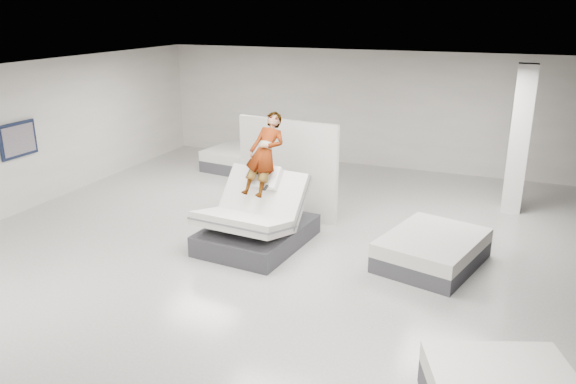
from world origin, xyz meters
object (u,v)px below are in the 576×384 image
at_px(person, 265,171).
at_px(divider_panel, 287,169).
at_px(hero_bed, 256,223).
at_px(flat_bed_left_far, 247,160).
at_px(remote, 266,188).
at_px(wall_poster, 18,140).
at_px(column, 519,140).
at_px(flat_bed_right_far, 432,250).

xyz_separation_m(person, divider_panel, (-0.08, 1.35, -0.32)).
height_order(hero_bed, flat_bed_left_far, hero_bed).
bearing_deg(divider_panel, remote, -74.09).
bearing_deg(wall_poster, remote, 1.36).
bearing_deg(hero_bed, person, 84.65).
relative_size(flat_bed_left_far, column, 0.72).
xyz_separation_m(hero_bed, person, (0.03, 0.34, 0.93)).
distance_m(remote, flat_bed_right_far, 3.15).
bearing_deg(wall_poster, hero_bed, 1.67).
xyz_separation_m(hero_bed, divider_panel, (-0.05, 1.69, 0.61)).
xyz_separation_m(flat_bed_right_far, wall_poster, (-8.71, -0.55, 1.33)).
height_order(person, column, column).
bearing_deg(wall_poster, divider_panel, 18.74).
distance_m(column, wall_poster, 10.71).
height_order(remote, divider_panel, divider_panel).
height_order(person, flat_bed_right_far, person).
bearing_deg(remote, flat_bed_left_far, 125.12).
distance_m(flat_bed_right_far, flat_bed_left_far, 6.97).
height_order(remote, column, column).
bearing_deg(column, flat_bed_right_far, -109.48).
bearing_deg(flat_bed_left_far, person, -59.97).
bearing_deg(divider_panel, wall_poster, -154.31).
height_order(remote, flat_bed_left_far, remote).
height_order(flat_bed_right_far, column, column).
bearing_deg(person, divider_panel, 98.93).
xyz_separation_m(hero_bed, wall_poster, (-5.51, -0.16, 1.16)).
bearing_deg(remote, flat_bed_right_far, 13.33).
xyz_separation_m(hero_bed, remote, (0.22, -0.02, 0.74)).
relative_size(hero_bed, flat_bed_left_far, 1.00).
bearing_deg(divider_panel, person, -79.48).
bearing_deg(person, hero_bed, -90.00).
bearing_deg(remote, wall_poster, -173.29).
height_order(flat_bed_right_far, flat_bed_left_far, flat_bed_left_far).
height_order(hero_bed, column, column).
relative_size(column, wall_poster, 3.37).
xyz_separation_m(remote, divider_panel, (-0.27, 1.72, -0.13)).
bearing_deg(person, flat_bed_left_far, 125.38).
relative_size(remote, column, 0.04).
relative_size(flat_bed_right_far, wall_poster, 2.36).
relative_size(flat_bed_right_far, flat_bed_left_far, 0.97).
distance_m(person, column, 5.61).
relative_size(remote, divider_panel, 0.06).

